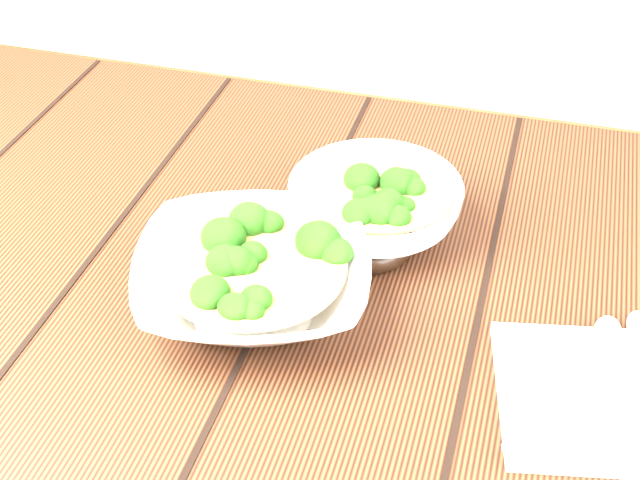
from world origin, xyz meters
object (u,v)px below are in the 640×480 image
table (299,371)px  napkin (615,398)px  soup_bowl_front (253,277)px  soup_bowl_back (375,205)px  trivet (366,240)px

table → napkin: (0.31, -0.07, 0.13)m
table → napkin: bearing=-12.7°
table → soup_bowl_front: bearing=-139.1°
napkin → table: bearing=155.8°
soup_bowl_back → trivet: soup_bowl_back is taller
soup_bowl_back → trivet: size_ratio=1.91×
soup_bowl_front → soup_bowl_back: same height
trivet → napkin: 0.30m
soup_bowl_back → napkin: soup_bowl_back is taller
trivet → napkin: bearing=-30.0°
trivet → napkin: size_ratio=0.51×
soup_bowl_front → trivet: soup_bowl_front is taller
soup_bowl_front → trivet: 0.14m
soup_bowl_front → napkin: soup_bowl_front is taller
soup_bowl_front → trivet: bearing=51.7°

